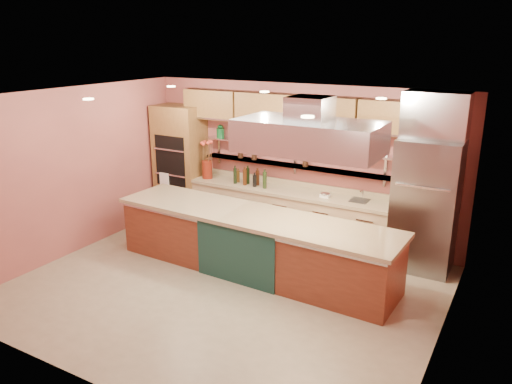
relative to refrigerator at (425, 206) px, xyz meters
The scene contains 21 objects.
floor 3.35m from the refrigerator, 137.68° to the right, with size 6.00×5.00×0.02m, color tan.
ceiling 3.63m from the refrigerator, 137.68° to the right, with size 6.00×5.00×0.02m, color black.
wall_back 2.40m from the refrigerator, behind, with size 6.00×0.04×2.80m, color #A8564F.
wall_front 5.21m from the refrigerator, 116.86° to the right, with size 6.00×0.04×2.80m, color #A8564F.
wall_left 5.77m from the refrigerator, 158.20° to the right, with size 0.04×5.00×2.80m, color #A8564F.
wall_right 2.26m from the refrigerator, 73.10° to the right, with size 0.04×5.00×2.80m, color #A8564F.
oven_stack 4.80m from the refrigerator, behind, with size 0.95×0.64×2.30m, color brown.
refrigerator is the anchor object (origin of this frame).
back_counter 2.47m from the refrigerator, behind, with size 3.84×0.64×0.93m, color tan.
wall_shelf_lower 2.43m from the refrigerator, behind, with size 3.60×0.26×0.03m, color silver.
wall_shelf_upper 2.50m from the refrigerator, behind, with size 3.60×0.26×0.03m, color silver.
upper_cabinets 2.69m from the refrigerator, behind, with size 4.60×0.36×0.55m, color brown.
range_hood 2.32m from the refrigerator, 134.13° to the right, with size 2.00×1.00×0.45m, color silver.
ceiling_downlights 3.50m from the refrigerator, 140.46° to the right, with size 4.00×2.80×0.02m, color #FFE5A5.
island 2.75m from the refrigerator, 148.03° to the right, with size 4.57×0.99×0.95m, color brown.
flower_vase 4.13m from the refrigerator, behind, with size 0.20×0.20×0.35m, color maroon.
oil_bottle_cluster 3.14m from the refrigerator, behind, with size 0.75×0.21×0.24m, color black.
kitchen_scale 1.67m from the refrigerator, behind, with size 0.16×0.12×0.09m, color white.
bar_faucet 1.04m from the refrigerator, behind, with size 0.03×0.03×0.20m, color white.
copper_kettle 3.45m from the refrigerator, behind, with size 0.20×0.20×0.16m, color orange.
green_canister 2.79m from the refrigerator, behind, with size 0.13×0.13×0.16m, color #0E441E.
Camera 1 is at (3.68, -5.56, 3.55)m, focal length 35.00 mm.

